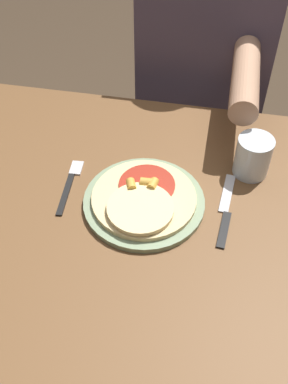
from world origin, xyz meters
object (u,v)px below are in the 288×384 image
(pizza, at_px, (143,199))
(person_diner, at_px, (203,76))
(knife, at_px, (226,211))
(drinking_glass, at_px, (253,156))
(plate, at_px, (144,202))
(dining_table, at_px, (147,250))
(fork, at_px, (70,183))

(pizza, bearing_deg, person_diner, 82.66)
(knife, height_order, drinking_glass, drinking_glass)
(plate, relative_size, drinking_glass, 2.75)
(pizza, relative_size, knife, 1.06)
(person_diner, bearing_deg, plate, -97.38)
(knife, height_order, person_diner, person_diner)
(pizza, xyz_separation_m, drinking_glass, (0.23, 0.16, 0.03))
(plate, xyz_separation_m, drinking_glass, (0.23, 0.15, 0.04))
(plate, xyz_separation_m, knife, (0.18, 0.01, -0.00))
(knife, bearing_deg, dining_table, -162.15)
(plate, xyz_separation_m, pizza, (-0.00, -0.01, 0.02))
(person_diner, bearing_deg, drinking_glass, -70.91)
(dining_table, xyz_separation_m, drinking_glass, (0.22, 0.19, 0.17))
(dining_table, bearing_deg, person_diner, 84.43)
(fork, bearing_deg, drinking_glass, 16.28)
(fork, distance_m, person_diner, 0.63)
(plate, xyz_separation_m, person_diner, (0.08, 0.60, -0.04))
(dining_table, height_order, drinking_glass, drinking_glass)
(person_diner, bearing_deg, dining_table, -95.57)
(dining_table, relative_size, person_diner, 0.88)
(dining_table, xyz_separation_m, fork, (-0.20, 0.07, 0.12))
(plate, relative_size, fork, 1.56)
(knife, relative_size, drinking_glass, 2.22)
(fork, bearing_deg, dining_table, -19.89)
(pizza, height_order, knife, pizza)
(knife, bearing_deg, person_diner, 100.27)
(pizza, relative_size, person_diner, 0.19)
(dining_table, relative_size, plate, 3.91)
(dining_table, xyz_separation_m, knife, (0.17, 0.05, 0.12))
(dining_table, relative_size, fork, 6.09)
(dining_table, bearing_deg, pizza, 112.58)
(plate, height_order, fork, plate)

